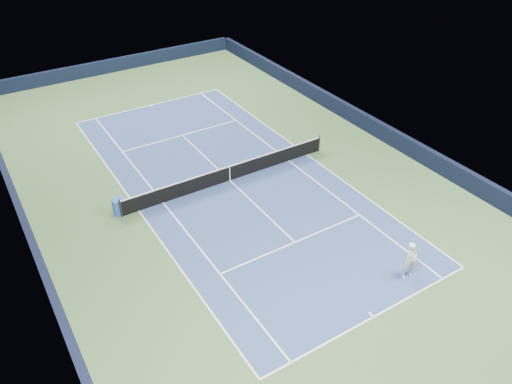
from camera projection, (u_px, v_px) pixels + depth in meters
ground at (230, 180)px, 28.55m from camera, size 40.00×40.00×0.00m
wall_far at (114, 65)px, 42.05m from camera, size 22.00×0.35×1.10m
wall_right at (372, 126)px, 32.94m from camera, size 0.35×40.00×1.10m
wall_left at (30, 238)px, 23.54m from camera, size 0.35×40.00×1.10m
court_surface at (230, 180)px, 28.55m from camera, size 10.97×23.77×0.01m
baseline_far at (151, 105)px, 36.83m from camera, size 10.97×0.08×0.00m
baseline_near at (374, 317)px, 20.27m from camera, size 10.97×0.08×0.00m
sideline_doubles_right at (307, 155)px, 30.93m from camera, size 0.08×23.77×0.00m
sideline_doubles_left at (139, 211)px, 26.17m from camera, size 0.08×23.77×0.00m
sideline_singles_right at (289, 161)px, 30.34m from camera, size 0.08×23.77×0.00m
sideline_singles_left at (163, 203)px, 26.76m from camera, size 0.08×23.77×0.00m
service_line_far at (182, 135)px, 33.01m from camera, size 8.23×0.08×0.00m
service_line_near at (295, 242)px, 24.09m from camera, size 8.23×0.08×0.00m
center_service_line at (230, 180)px, 28.55m from camera, size 0.08×12.80×0.00m
center_mark_far at (152, 106)px, 36.73m from camera, size 0.08×0.30×0.00m
center_mark_near at (371, 315)px, 20.37m from camera, size 0.08×0.30×0.00m
tennis_net at (230, 173)px, 28.27m from camera, size 12.90×0.10×1.07m
sponsor_cube at (119, 207)px, 25.70m from camera, size 0.63×0.55×0.93m
tennis_player at (410, 260)px, 21.70m from camera, size 0.83×1.28×2.59m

